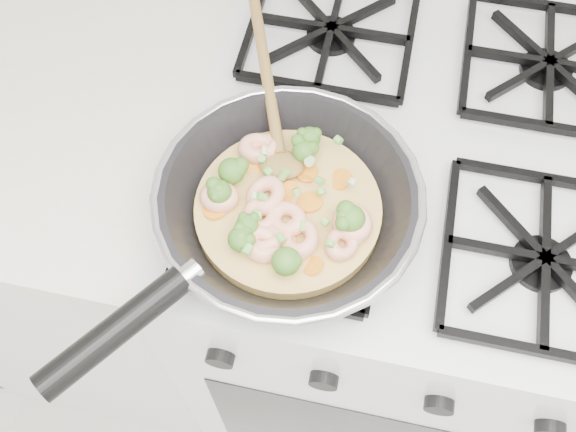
# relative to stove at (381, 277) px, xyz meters

# --- Properties ---
(stove) EXTENTS (0.60, 0.60, 0.92)m
(stove) POSITION_rel_stove_xyz_m (0.00, 0.00, 0.00)
(stove) COLOR white
(stove) RESTS_ON ground
(skillet) EXTENTS (0.35, 0.58, 0.09)m
(skillet) POSITION_rel_stove_xyz_m (-0.15, -0.17, 0.50)
(skillet) COLOR black
(skillet) RESTS_ON stove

